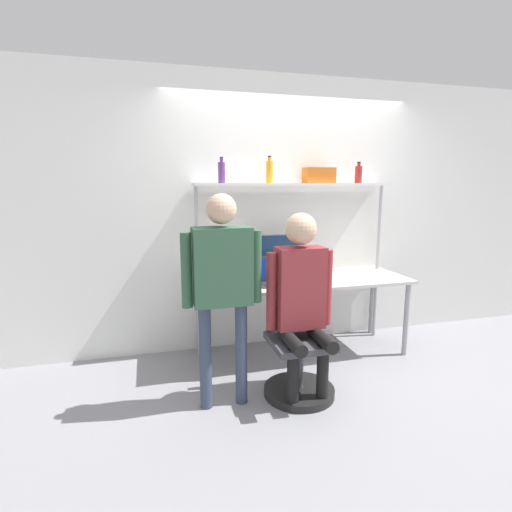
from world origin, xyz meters
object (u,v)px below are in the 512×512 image
Objects in this scene: office_chair at (298,359)px; cell_phone at (303,283)px; person_standing at (222,275)px; storage_box at (319,175)px; bottle_red at (358,174)px; person_seated at (301,291)px; laptop at (274,276)px; bottle_purple at (222,172)px; bottle_amber at (269,172)px; monitor at (274,253)px.

cell_phone is at bearing 65.18° from office_chair.
person_standing reaches higher than cell_phone.
person_standing is 5.35× the size of storage_box.
person_seated is at bearing -135.35° from bottle_red.
laptop is at bearing 90.22° from office_chair.
office_chair is 3.89× the size of bottle_purple.
laptop is 0.34× the size of office_chair.
office_chair is 1.75m from bottle_amber.
storage_box is (-0.43, 0.00, -0.01)m from bottle_red.
cell_phone is (0.16, -0.37, -0.22)m from monitor.
monitor is 1.18m from bottle_red.
laptop is 0.22× the size of person_seated.
storage_box reaches higher than person_standing.
storage_box is (0.51, 0.00, -0.03)m from bottle_amber.
cell_phone is 0.65m from person_seated.
bottle_red is at bearing 0.57° from monitor.
monitor is at bearing -1.01° from bottle_purple.
person_seated is at bearing -95.32° from monitor.
bottle_purple is (-0.42, 0.97, 0.90)m from person_seated.
laptop is 1.32× the size of bottle_purple.
person_seated reaches higher than laptop.
bottle_purple is (-0.42, 0.31, 0.94)m from laptop.
bottle_red reaches higher than monitor.
person_standing is 6.73× the size of bottle_purple.
person_standing reaches higher than monitor.
monitor is 2.09× the size of laptop.
laptop is 0.27m from cell_phone.
laptop is 0.20× the size of person_standing.
monitor is at bearing -178.89° from storage_box.
person_seated is (-0.09, -0.96, -0.13)m from monitor.
bottle_purple is at bearing 178.99° from monitor.
person_standing is at bearing -123.99° from bottle_amber.
cell_phone is at bearing -128.20° from storage_box.
office_chair is at bearing -92.55° from bottle_amber.
person_seated is at bearing -2.00° from person_standing.
cell_phone is 1.29m from bottle_red.
cell_phone is at bearing -29.36° from bottle_purple.
bottle_purple is (-0.42, 0.93, 1.48)m from office_chair.
person_standing is 1.66m from storage_box.
person_standing is at bearing -126.20° from monitor.
office_chair reaches higher than cell_phone.
cell_phone is 1.10m from bottle_amber.
bottle_purple is (0.18, 0.95, 0.75)m from person_standing.
person_seated is 0.91× the size of person_standing.
laptop is 1.05× the size of storage_box.
person_seated is (-0.00, -0.05, 0.57)m from office_chair.
person_standing is 7.49× the size of bottle_red.
bottle_red is at bearing 43.29° from office_chair.
storage_box is at bearing 0.00° from bottle_purple.
office_chair is 4.33× the size of bottle_red.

